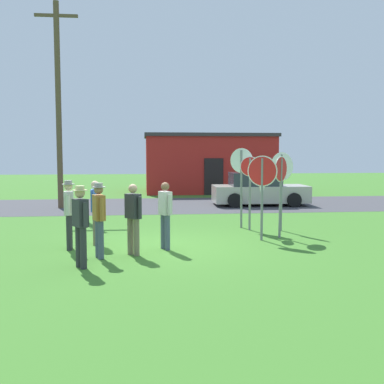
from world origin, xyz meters
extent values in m
plane|color=#3D7528|center=(0.00, 0.00, 0.00)|extent=(80.00, 80.00, 0.00)
cube|color=#424247|center=(0.00, 9.29, 0.00)|extent=(60.00, 6.40, 0.01)
cube|color=#B2231E|center=(3.48, 16.54, 1.67)|extent=(7.62, 4.90, 3.35)
cube|color=#383333|center=(3.48, 16.54, 3.45)|extent=(7.82, 5.10, 0.20)
cube|color=black|center=(3.48, 14.06, 1.05)|extent=(1.10, 0.08, 2.10)
cylinder|color=brown|center=(-4.11, 8.70, 4.40)|extent=(0.24, 0.24, 8.80)
cube|color=brown|center=(-4.11, 8.70, 8.20)|extent=(1.80, 0.12, 0.12)
cube|color=#B7B2A3|center=(4.84, 8.87, 0.53)|extent=(4.35, 1.93, 0.76)
cube|color=#2D333D|center=(4.59, 8.87, 1.21)|extent=(2.28, 1.60, 0.60)
cylinder|color=black|center=(6.20, 9.73, 0.32)|extent=(0.65, 0.24, 0.64)
cylinder|color=black|center=(6.15, 7.93, 0.32)|extent=(0.65, 0.24, 0.64)
cylinder|color=black|center=(3.54, 9.80, 0.32)|extent=(0.65, 0.24, 0.64)
cylinder|color=black|center=(3.48, 8.00, 0.32)|extent=(0.65, 0.24, 0.64)
cylinder|color=slate|center=(2.92, 1.31, 0.91)|extent=(0.10, 0.10, 1.82)
cylinder|color=white|center=(2.92, 1.31, 1.57)|extent=(0.30, 0.54, 0.61)
cylinder|color=red|center=(2.91, 1.32, 1.57)|extent=(0.28, 0.50, 0.56)
cylinder|color=slate|center=(2.61, 2.72, 1.25)|extent=(0.13, 0.14, 2.50)
cylinder|color=white|center=(2.61, 2.72, 2.17)|extent=(0.64, 0.51, 0.79)
cylinder|color=red|center=(2.62, 2.73, 2.17)|extent=(0.59, 0.48, 0.73)
cylinder|color=slate|center=(3.73, 2.06, 1.18)|extent=(0.10, 0.10, 2.37)
cylinder|color=white|center=(3.73, 2.06, 2.00)|extent=(0.48, 0.74, 0.87)
cylinder|color=red|center=(3.74, 2.07, 2.00)|extent=(0.45, 0.69, 0.81)
cylinder|color=slate|center=(2.79, 2.26, 1.13)|extent=(0.09, 0.09, 2.25)
cylinder|color=white|center=(2.79, 2.26, 1.99)|extent=(0.60, 0.19, 0.62)
cylinder|color=red|center=(2.78, 2.25, 1.99)|extent=(0.56, 0.18, 0.58)
cylinder|color=slate|center=(3.36, 0.93, 1.13)|extent=(0.12, 0.12, 2.26)
cylinder|color=white|center=(3.36, 0.93, 1.96)|extent=(0.52, 0.55, 0.73)
cylinder|color=red|center=(3.37, 0.93, 1.96)|extent=(0.48, 0.51, 0.68)
cylinder|color=slate|center=(2.73, 0.60, 1.14)|extent=(0.10, 0.10, 2.27)
cylinder|color=white|center=(2.73, 0.60, 1.92)|extent=(0.72, 0.47, 0.85)
cylinder|color=red|center=(2.73, 0.60, 1.92)|extent=(0.67, 0.44, 0.79)
cylinder|color=#4C5670|center=(-1.57, -0.98, 0.44)|extent=(0.14, 0.14, 0.88)
cylinder|color=#4C5670|center=(-1.49, -1.19, 0.44)|extent=(0.14, 0.14, 0.88)
cube|color=#B27533|center=(-1.53, -1.09, 1.17)|extent=(0.33, 0.41, 0.58)
cylinder|color=#B27533|center=(-1.61, -0.86, 1.15)|extent=(0.09, 0.09, 0.52)
cylinder|color=#B27533|center=(-1.45, -1.31, 1.15)|extent=(0.09, 0.09, 0.52)
sphere|color=#9E7051|center=(-1.53, -1.09, 1.58)|extent=(0.21, 0.21, 0.21)
cylinder|color=gray|center=(-1.53, -1.09, 1.64)|extent=(0.31, 0.31, 0.02)
cylinder|color=gray|center=(-1.53, -1.09, 1.69)|extent=(0.19, 0.19, 0.09)
cylinder|color=#7A6B56|center=(-1.78, 0.62, 0.44)|extent=(0.14, 0.14, 0.88)
cylinder|color=#7A6B56|center=(-1.77, 0.40, 0.44)|extent=(0.14, 0.14, 0.88)
cube|color=#3860B7|center=(-1.77, 0.51, 1.17)|extent=(0.24, 0.37, 0.58)
cylinder|color=#3860B7|center=(-1.79, 0.75, 1.15)|extent=(0.09, 0.09, 0.52)
cylinder|color=#3860B7|center=(-1.76, 0.27, 1.15)|extent=(0.09, 0.09, 0.52)
sphere|color=beige|center=(-1.77, 0.51, 1.58)|extent=(0.21, 0.21, 0.21)
cylinder|color=#2D2D33|center=(-1.89, -1.86, 0.44)|extent=(0.14, 0.14, 0.88)
cylinder|color=#2D2D33|center=(-1.77, -2.04, 0.44)|extent=(0.14, 0.14, 0.88)
cube|color=#333338|center=(-1.83, -1.95, 1.17)|extent=(0.38, 0.42, 0.58)
cylinder|color=#333338|center=(-1.96, -1.75, 1.15)|extent=(0.09, 0.09, 0.52)
cylinder|color=#333338|center=(-1.70, -2.15, 1.15)|extent=(0.09, 0.09, 0.52)
sphere|color=tan|center=(-1.83, -1.95, 1.58)|extent=(0.21, 0.21, 0.21)
cylinder|color=beige|center=(-1.83, -1.95, 1.64)|extent=(0.31, 0.32, 0.02)
cylinder|color=beige|center=(-1.83, -1.95, 1.69)|extent=(0.19, 0.19, 0.09)
cylinder|color=#7A6B56|center=(-0.83, -0.78, 0.44)|extent=(0.14, 0.14, 0.88)
cylinder|color=#7A6B56|center=(-0.69, -0.94, 0.44)|extent=(0.14, 0.14, 0.88)
cube|color=#333338|center=(-0.76, -0.86, 1.17)|extent=(0.40, 0.41, 0.58)
cylinder|color=#333338|center=(-0.92, -0.68, 1.15)|extent=(0.09, 0.09, 0.52)
cylinder|color=#333338|center=(-0.60, -1.04, 1.15)|extent=(0.09, 0.09, 0.52)
sphere|color=tan|center=(-0.76, -0.86, 1.58)|extent=(0.21, 0.21, 0.21)
cylinder|color=#2D2D33|center=(-2.38, 0.07, 0.44)|extent=(0.14, 0.14, 0.88)
cylinder|color=#2D2D33|center=(-2.36, -0.15, 0.44)|extent=(0.14, 0.14, 0.88)
cube|color=beige|center=(-2.37, -0.04, 1.17)|extent=(0.26, 0.38, 0.58)
cylinder|color=beige|center=(-2.39, 0.19, 1.15)|extent=(0.09, 0.09, 0.52)
cylinder|color=beige|center=(-2.35, -0.28, 1.15)|extent=(0.09, 0.09, 0.52)
sphere|color=beige|center=(-2.37, -0.04, 1.58)|extent=(0.21, 0.21, 0.21)
cylinder|color=gray|center=(-2.37, -0.04, 1.64)|extent=(0.32, 0.32, 0.02)
cylinder|color=gray|center=(-2.37, -0.04, 1.69)|extent=(0.19, 0.19, 0.09)
cylinder|color=#4C5670|center=(-0.02, -0.19, 0.44)|extent=(0.14, 0.14, 0.88)
cylinder|color=#4C5670|center=(0.07, -0.39, 0.44)|extent=(0.14, 0.14, 0.88)
cube|color=beige|center=(0.02, -0.29, 1.17)|extent=(0.35, 0.42, 0.58)
cylinder|color=beige|center=(-0.07, -0.07, 1.15)|extent=(0.09, 0.09, 0.52)
cylinder|color=beige|center=(0.12, -0.51, 1.15)|extent=(0.09, 0.09, 0.52)
sphere|color=brown|center=(0.02, -0.29, 1.58)|extent=(0.21, 0.21, 0.21)
camera|label=1|loc=(-0.51, -11.56, 2.43)|focal=42.53mm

